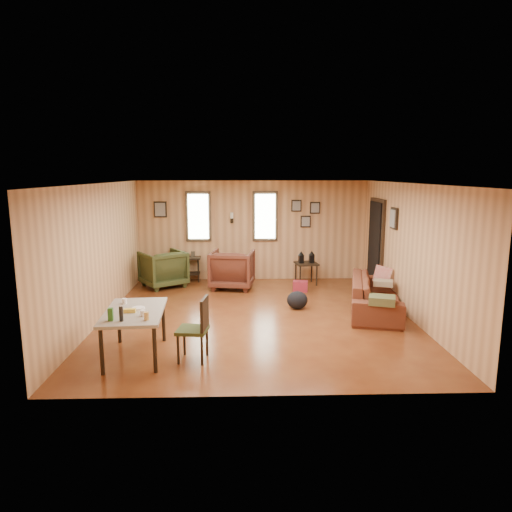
{
  "coord_description": "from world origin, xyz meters",
  "views": [
    {
      "loc": [
        -0.26,
        -7.96,
        2.58
      ],
      "look_at": [
        0.0,
        0.4,
        1.05
      ],
      "focal_mm": 32.0,
      "sensor_mm": 36.0,
      "label": 1
    }
  ],
  "objects_px": {
    "sofa": "(376,289)",
    "recliner_brown": "(232,267)",
    "dining_table": "(134,315)",
    "recliner_green": "(163,267)",
    "end_table": "(189,264)",
    "side_table": "(306,262)"
  },
  "relations": [
    {
      "from": "sofa",
      "to": "recliner_brown",
      "type": "xyz_separation_m",
      "value": [
        -2.73,
        1.85,
        0.04
      ]
    },
    {
      "from": "sofa",
      "to": "dining_table",
      "type": "bearing_deg",
      "value": 130.65
    },
    {
      "from": "recliner_green",
      "to": "end_table",
      "type": "bearing_deg",
      "value": -166.15
    },
    {
      "from": "sofa",
      "to": "end_table",
      "type": "distance_m",
      "value": 4.62
    },
    {
      "from": "sofa",
      "to": "side_table",
      "type": "relative_size",
      "value": 2.82
    },
    {
      "from": "recliner_brown",
      "to": "side_table",
      "type": "xyz_separation_m",
      "value": [
        1.72,
        0.32,
        0.06
      ]
    },
    {
      "from": "sofa",
      "to": "recliner_brown",
      "type": "bearing_deg",
      "value": 69.66
    },
    {
      "from": "end_table",
      "to": "dining_table",
      "type": "distance_m",
      "value": 4.67
    },
    {
      "from": "recliner_green",
      "to": "side_table",
      "type": "relative_size",
      "value": 1.16
    },
    {
      "from": "end_table",
      "to": "recliner_green",
      "type": "bearing_deg",
      "value": -132.01
    },
    {
      "from": "recliner_brown",
      "to": "side_table",
      "type": "distance_m",
      "value": 1.75
    },
    {
      "from": "recliner_brown",
      "to": "recliner_green",
      "type": "xyz_separation_m",
      "value": [
        -1.59,
        0.19,
        -0.02
      ]
    },
    {
      "from": "side_table",
      "to": "end_table",
      "type": "bearing_deg",
      "value": 170.84
    },
    {
      "from": "side_table",
      "to": "recliner_green",
      "type": "bearing_deg",
      "value": -177.73
    },
    {
      "from": "sofa",
      "to": "side_table",
      "type": "height_order",
      "value": "sofa"
    },
    {
      "from": "sofa",
      "to": "dining_table",
      "type": "height_order",
      "value": "dining_table"
    },
    {
      "from": "end_table",
      "to": "dining_table",
      "type": "bearing_deg",
      "value": -92.86
    },
    {
      "from": "recliner_brown",
      "to": "recliner_green",
      "type": "height_order",
      "value": "recliner_brown"
    },
    {
      "from": "side_table",
      "to": "dining_table",
      "type": "xyz_separation_m",
      "value": [
        -3.02,
        -4.21,
        0.08
      ]
    },
    {
      "from": "dining_table",
      "to": "sofa",
      "type": "bearing_deg",
      "value": 22.84
    },
    {
      "from": "recliner_brown",
      "to": "end_table",
      "type": "xyz_separation_m",
      "value": [
        -1.06,
        0.77,
        -0.07
      ]
    },
    {
      "from": "recliner_brown",
      "to": "sofa",
      "type": "bearing_deg",
      "value": 154.89
    }
  ]
}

